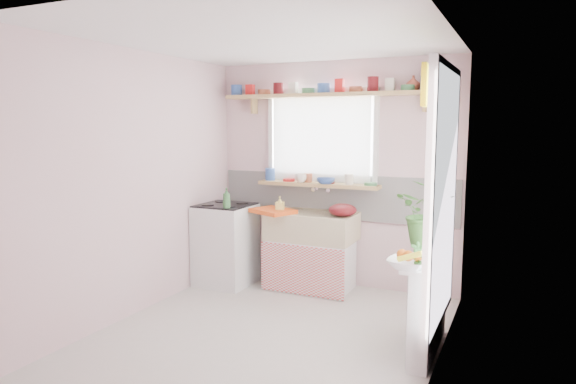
% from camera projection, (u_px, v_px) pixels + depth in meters
% --- Properties ---
extents(room, '(3.20, 3.20, 3.20)m').
position_uv_depth(room, '(375.00, 171.00, 4.79)').
color(room, beige).
rests_on(room, ground).
extents(sink_unit, '(0.95, 0.65, 1.11)m').
position_uv_depth(sink_unit, '(311.00, 250.00, 5.64)').
color(sink_unit, white).
rests_on(sink_unit, ground).
extents(cooker, '(0.58, 0.58, 0.93)m').
position_uv_depth(cooker, '(226.00, 244.00, 5.81)').
color(cooker, white).
rests_on(cooker, ground).
extents(radiator_ledge, '(0.22, 0.95, 0.78)m').
position_uv_depth(radiator_ledge, '(428.00, 304.00, 4.05)').
color(radiator_ledge, white).
rests_on(radiator_ledge, ground).
extents(windowsill, '(1.40, 0.22, 0.04)m').
position_uv_depth(windowsill, '(318.00, 185.00, 5.71)').
color(windowsill, tan).
rests_on(windowsill, room).
extents(pine_shelf, '(2.52, 0.24, 0.04)m').
position_uv_depth(pine_shelf, '(331.00, 95.00, 5.51)').
color(pine_shelf, tan).
rests_on(pine_shelf, room).
extents(shelf_crockery, '(2.47, 0.11, 0.12)m').
position_uv_depth(shelf_crockery, '(332.00, 88.00, 5.50)').
color(shelf_crockery, '#3359A5').
rests_on(shelf_crockery, pine_shelf).
extents(sill_crockery, '(1.35, 0.11, 0.12)m').
position_uv_depth(sill_crockery, '(314.00, 178.00, 5.72)').
color(sill_crockery, '#3359A5').
rests_on(sill_crockery, windowsill).
extents(dish_tray, '(0.54, 0.48, 0.04)m').
position_uv_depth(dish_tray, '(273.00, 211.00, 5.56)').
color(dish_tray, '#F15315').
rests_on(dish_tray, sink_unit).
extents(colander, '(0.35, 0.35, 0.13)m').
position_uv_depth(colander, '(343.00, 210.00, 5.36)').
color(colander, '#5B0F14').
rests_on(colander, sink_unit).
extents(jade_plant, '(0.61, 0.57, 0.57)m').
position_uv_depth(jade_plant, '(429.00, 213.00, 4.37)').
color(jade_plant, '#376829').
rests_on(jade_plant, radiator_ledge).
extents(fruit_bowl, '(0.32, 0.32, 0.07)m').
position_uv_depth(fruit_bowl, '(408.00, 264.00, 3.68)').
color(fruit_bowl, silver).
rests_on(fruit_bowl, radiator_ledge).
extents(herb_pot, '(0.12, 0.10, 0.20)m').
position_uv_depth(herb_pot, '(418.00, 256.00, 3.64)').
color(herb_pot, '#295E25').
rests_on(herb_pot, radiator_ledge).
extents(soap_bottle_sink, '(0.10, 0.10, 0.19)m').
position_uv_depth(soap_bottle_sink, '(280.00, 205.00, 5.52)').
color(soap_bottle_sink, '#E7D766').
rests_on(soap_bottle_sink, sink_unit).
extents(sill_cup, '(0.14, 0.14, 0.10)m').
position_uv_depth(sill_cup, '(301.00, 178.00, 5.73)').
color(sill_cup, silver).
rests_on(sill_cup, windowsill).
extents(sill_bowl, '(0.26, 0.26, 0.06)m').
position_uv_depth(sill_bowl, '(326.00, 181.00, 5.61)').
color(sill_bowl, '#31529F').
rests_on(sill_bowl, windowsill).
extents(shelf_vase, '(0.18, 0.18, 0.16)m').
position_uv_depth(shelf_vase, '(413.00, 83.00, 5.20)').
color(shelf_vase, '#A74833').
rests_on(shelf_vase, pine_shelf).
extents(cooker_bottle, '(0.11, 0.11, 0.22)m').
position_uv_depth(cooker_bottle, '(227.00, 198.00, 5.48)').
color(cooker_bottle, '#3B773E').
rests_on(cooker_bottle, cooker).
extents(fruit, '(0.20, 0.14, 0.10)m').
position_uv_depth(fruit, '(409.00, 256.00, 3.67)').
color(fruit, '#DC5F12').
rests_on(fruit, fruit_bowl).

